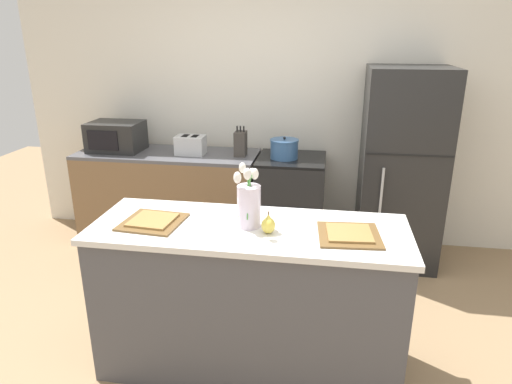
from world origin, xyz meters
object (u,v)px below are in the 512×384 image
plate_setting_right (349,234)px  refrigerator (401,169)px  plate_setting_left (153,221)px  toaster (191,145)px  pear_figurine (268,225)px  microwave (116,136)px  knife_block (241,144)px  stove_range (290,206)px  flower_vase (249,203)px  cooking_pot (284,149)px

plate_setting_right → refrigerator: bearing=73.2°
plate_setting_left → toaster: size_ratio=1.27×
refrigerator → toaster: (-1.87, -0.03, 0.14)m
pear_figurine → microwave: (-1.67, 1.67, 0.07)m
pear_figurine → plate_setting_left: (-0.68, 0.03, -0.04)m
pear_figurine → microwave: bearing=135.0°
knife_block → stove_range: bearing=0.0°
flower_vase → toaster: bearing=117.6°
cooking_pot → microwave: microwave is taller
stove_range → microwave: bearing=-180.0°
flower_vase → knife_block: flower_vase is taller
stove_range → cooking_pot: bearing=-159.0°
flower_vase → pear_figurine: (0.12, -0.07, -0.09)m
flower_vase → knife_block: size_ratio=1.35×
flower_vase → toaster: size_ratio=1.31×
cooking_pot → toaster: bearing=-180.0°
refrigerator → knife_block: (-1.41, -0.00, 0.17)m
stove_range → pear_figurine: bearing=-89.3°
stove_range → refrigerator: refrigerator is taller
plate_setting_right → cooking_pot: 1.70m
plate_setting_right → microwave: bearing=142.1°
refrigerator → knife_block: bearing=-180.0°
flower_vase → plate_setting_right: bearing=-4.4°
pear_figurine → knife_block: bearing=106.1°
flower_vase → pear_figurine: bearing=-31.0°
knife_block → microwave: bearing=-180.0°
refrigerator → plate_setting_right: refrigerator is taller
flower_vase → toaster: flower_vase is taller
flower_vase → cooking_pot: (0.04, 1.57, -0.08)m
plate_setting_left → plate_setting_right: same height
flower_vase → plate_setting_right: 0.57m
knife_block → plate_setting_right: bearing=-60.7°
stove_range → flower_vase: 1.71m
pear_figurine → plate_setting_left: pear_figurine is taller
plate_setting_left → flower_vase: bearing=4.5°
refrigerator → pear_figurine: 1.91m
cooking_pot → knife_block: bearing=176.4°
flower_vase → plate_setting_left: bearing=-175.5°
pear_figurine → cooking_pot: cooking_pot is taller
cooking_pot → knife_block: 0.40m
stove_range → flower_vase: size_ratio=2.50×
refrigerator → cooking_pot: bearing=-178.6°
stove_range → knife_block: 0.73m
plate_setting_right → cooking_pot: cooking_pot is taller
flower_vase → microwave: flower_vase is taller
pear_figurine → plate_setting_right: (0.44, 0.03, -0.04)m
plate_setting_left → pear_figurine: bearing=-2.5°
microwave → plate_setting_right: bearing=-37.9°
knife_block → plate_setting_left: bearing=-96.8°
flower_vase → cooking_pot: bearing=88.7°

